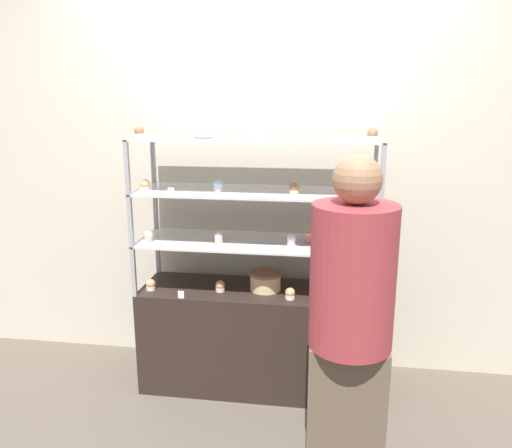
% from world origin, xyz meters
% --- Properties ---
extents(ground_plane, '(20.00, 20.00, 0.00)m').
position_xyz_m(ground_plane, '(0.00, 0.00, 0.00)').
color(ground_plane, brown).
extents(back_wall, '(8.00, 0.05, 2.60)m').
position_xyz_m(back_wall, '(0.00, 0.37, 1.30)').
color(back_wall, beige).
rests_on(back_wall, ground_plane).
extents(display_base, '(1.40, 0.44, 0.64)m').
position_xyz_m(display_base, '(0.00, 0.00, 0.32)').
color(display_base, black).
rests_on(display_base, ground_plane).
extents(display_riser_lower, '(1.40, 0.44, 0.30)m').
position_xyz_m(display_riser_lower, '(0.00, 0.00, 0.93)').
color(display_riser_lower, '#99999E').
rests_on(display_riser_lower, display_base).
extents(display_riser_middle, '(1.40, 0.44, 0.30)m').
position_xyz_m(display_riser_middle, '(0.00, 0.00, 1.23)').
color(display_riser_middle, '#99999E').
rests_on(display_riser_middle, display_riser_lower).
extents(display_riser_upper, '(1.40, 0.44, 0.30)m').
position_xyz_m(display_riser_upper, '(0.00, 0.00, 1.53)').
color(display_riser_upper, '#99999E').
rests_on(display_riser_upper, display_riser_middle).
extents(layer_cake_centerpiece, '(0.19, 0.19, 0.11)m').
position_xyz_m(layer_cake_centerpiece, '(0.06, 0.00, 0.70)').
color(layer_cake_centerpiece, '#DBBC84').
rests_on(layer_cake_centerpiece, display_base).
extents(sheet_cake_frosted, '(0.24, 0.13, 0.06)m').
position_xyz_m(sheet_cake_frosted, '(0.41, 0.05, 0.98)').
color(sheet_cake_frosted, '#C66660').
rests_on(sheet_cake_frosted, display_riser_lower).
extents(cupcake_0, '(0.06, 0.06, 0.07)m').
position_xyz_m(cupcake_0, '(-0.63, -0.10, 0.67)').
color(cupcake_0, white).
rests_on(cupcake_0, display_base).
extents(cupcake_1, '(0.06, 0.06, 0.07)m').
position_xyz_m(cupcake_1, '(-0.21, -0.06, 0.67)').
color(cupcake_1, beige).
rests_on(cupcake_1, display_base).
extents(cupcake_2, '(0.06, 0.06, 0.07)m').
position_xyz_m(cupcake_2, '(0.22, -0.12, 0.67)').
color(cupcake_2, white).
rests_on(cupcake_2, display_base).
extents(cupcake_3, '(0.06, 0.06, 0.07)m').
position_xyz_m(cupcake_3, '(0.65, -0.07, 0.67)').
color(cupcake_3, beige).
rests_on(cupcake_3, display_base).
extents(price_tag_0, '(0.04, 0.00, 0.04)m').
position_xyz_m(price_tag_0, '(-0.41, -0.20, 0.67)').
color(price_tag_0, white).
rests_on(price_tag_0, display_base).
extents(cupcake_4, '(0.05, 0.05, 0.07)m').
position_xyz_m(cupcake_4, '(-0.63, -0.09, 0.98)').
color(cupcake_4, '#CCB28C').
rests_on(cupcake_4, display_riser_lower).
extents(cupcake_5, '(0.05, 0.05, 0.07)m').
position_xyz_m(cupcake_5, '(-0.21, -0.07, 0.98)').
color(cupcake_5, '#CCB28C').
rests_on(cupcake_5, display_riser_lower).
extents(cupcake_6, '(0.05, 0.05, 0.07)m').
position_xyz_m(cupcake_6, '(0.21, -0.06, 0.98)').
color(cupcake_6, beige).
rests_on(cupcake_6, display_riser_lower).
extents(cupcake_7, '(0.05, 0.05, 0.07)m').
position_xyz_m(cupcake_7, '(0.65, -0.05, 0.98)').
color(cupcake_7, white).
rests_on(cupcake_7, display_riser_lower).
extents(price_tag_1, '(0.04, 0.00, 0.04)m').
position_xyz_m(price_tag_1, '(0.24, -0.20, 0.97)').
color(price_tag_1, white).
rests_on(price_tag_1, display_riser_lower).
extents(cupcake_8, '(0.06, 0.06, 0.07)m').
position_xyz_m(cupcake_8, '(-0.64, -0.08, 1.28)').
color(cupcake_8, beige).
rests_on(cupcake_8, display_riser_middle).
extents(cupcake_9, '(0.06, 0.06, 0.07)m').
position_xyz_m(cupcake_9, '(-0.22, -0.04, 1.28)').
color(cupcake_9, white).
rests_on(cupcake_9, display_riser_middle).
extents(cupcake_10, '(0.06, 0.06, 0.07)m').
position_xyz_m(cupcake_10, '(0.22, -0.05, 1.28)').
color(cupcake_10, '#CCB28C').
rests_on(cupcake_10, display_riser_middle).
extents(cupcake_11, '(0.06, 0.06, 0.07)m').
position_xyz_m(cupcake_11, '(0.63, -0.05, 1.28)').
color(cupcake_11, '#CCB28C').
rests_on(cupcake_11, display_riser_middle).
extents(price_tag_2, '(0.04, 0.00, 0.04)m').
position_xyz_m(price_tag_2, '(-0.44, -0.20, 1.27)').
color(price_tag_2, white).
rests_on(price_tag_2, display_riser_middle).
extents(cupcake_12, '(0.06, 0.06, 0.07)m').
position_xyz_m(cupcake_12, '(-0.65, -0.09, 1.58)').
color(cupcake_12, white).
rests_on(cupcake_12, display_riser_upper).
extents(cupcake_13, '(0.06, 0.06, 0.07)m').
position_xyz_m(cupcake_13, '(0.01, -0.03, 1.58)').
color(cupcake_13, beige).
rests_on(cupcake_13, display_riser_upper).
extents(cupcake_14, '(0.06, 0.06, 0.07)m').
position_xyz_m(cupcake_14, '(0.63, -0.10, 1.58)').
color(cupcake_14, white).
rests_on(cupcake_14, display_riser_upper).
extents(price_tag_3, '(0.04, 0.00, 0.04)m').
position_xyz_m(price_tag_3, '(-0.18, -0.20, 1.57)').
color(price_tag_3, white).
rests_on(price_tag_3, display_riser_upper).
extents(donut_glazed, '(0.13, 0.13, 0.03)m').
position_xyz_m(donut_glazed, '(-0.30, -0.01, 1.57)').
color(donut_glazed, '#EFB2BC').
rests_on(donut_glazed, display_riser_upper).
extents(customer_figure, '(0.36, 0.36, 1.55)m').
position_xyz_m(customer_figure, '(0.53, -0.78, 0.83)').
color(customer_figure, brown).
rests_on(customer_figure, ground_plane).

